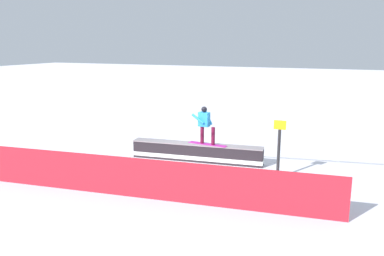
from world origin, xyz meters
TOP-DOWN VIEW (x-y plane):
  - ground_plane at (0.00, 0.00)m, footprint 120.00×120.00m
  - grind_box at (0.00, 0.00)m, footprint 5.13×1.07m
  - snowboarder at (-0.32, -0.06)m, footprint 1.58×0.46m
  - safety_fence at (0.00, 4.03)m, footprint 11.11×1.27m
  - trail_marker at (-3.26, 0.78)m, footprint 0.40×0.10m

SIDE VIEW (x-z plane):
  - ground_plane at x=0.00m, z-range 0.00..0.00m
  - grind_box at x=0.00m, z-range -0.03..0.66m
  - safety_fence at x=0.00m, z-range 0.00..1.20m
  - trail_marker at x=-3.26m, z-range 0.07..2.05m
  - snowboarder at x=-0.32m, z-range 0.76..2.20m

